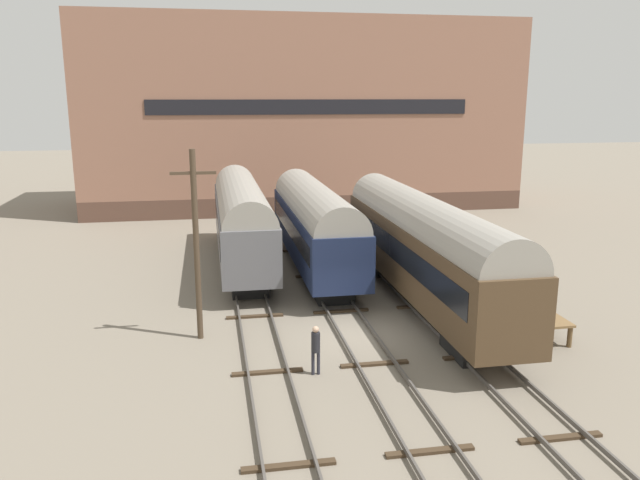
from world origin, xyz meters
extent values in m
plane|color=slate|center=(0.00, 0.00, 0.00)|extent=(200.00, 200.00, 0.00)
cube|color=#4C4742|center=(-4.74, 0.00, 0.18)|extent=(0.08, 60.00, 0.16)
cube|color=#4C4742|center=(-3.31, 0.00, 0.18)|extent=(0.08, 60.00, 0.16)
cube|color=#3D2D1E|center=(-4.03, -9.00, 0.05)|extent=(2.60, 0.24, 0.10)
cube|color=#3D2D1E|center=(-4.03, -3.00, 0.05)|extent=(2.60, 0.24, 0.10)
cube|color=#3D2D1E|center=(-4.03, 3.00, 0.05)|extent=(2.60, 0.24, 0.10)
cube|color=#3D2D1E|center=(-4.03, 9.00, 0.05)|extent=(2.60, 0.24, 0.10)
cube|color=#3D2D1E|center=(-4.03, 15.00, 0.05)|extent=(2.60, 0.24, 0.10)
cube|color=#3D2D1E|center=(-4.03, 21.00, 0.05)|extent=(2.60, 0.24, 0.10)
cube|color=#3D2D1E|center=(-4.03, 27.00, 0.05)|extent=(2.60, 0.24, 0.10)
cube|color=#4C4742|center=(-0.72, 0.00, 0.18)|extent=(0.08, 60.00, 0.16)
cube|color=#4C4742|center=(0.72, 0.00, 0.18)|extent=(0.08, 60.00, 0.16)
cube|color=#3D2D1E|center=(0.00, -9.00, 0.05)|extent=(2.60, 0.24, 0.10)
cube|color=#3D2D1E|center=(0.00, -3.00, 0.05)|extent=(2.60, 0.24, 0.10)
cube|color=#3D2D1E|center=(0.00, 3.00, 0.05)|extent=(2.60, 0.24, 0.10)
cube|color=#3D2D1E|center=(0.00, 9.00, 0.05)|extent=(2.60, 0.24, 0.10)
cube|color=#3D2D1E|center=(0.00, 15.00, 0.05)|extent=(2.60, 0.24, 0.10)
cube|color=#3D2D1E|center=(0.00, 21.00, 0.05)|extent=(2.60, 0.24, 0.10)
cube|color=#3D2D1E|center=(0.00, 27.00, 0.05)|extent=(2.60, 0.24, 0.10)
cube|color=#4C4742|center=(3.31, 0.00, 0.18)|extent=(0.08, 60.00, 0.16)
cube|color=#4C4742|center=(4.74, 0.00, 0.18)|extent=(0.08, 60.00, 0.16)
cube|color=#3D2D1E|center=(4.03, -9.00, 0.05)|extent=(2.60, 0.24, 0.10)
cube|color=#3D2D1E|center=(4.03, -3.00, 0.05)|extent=(2.60, 0.24, 0.10)
cube|color=#3D2D1E|center=(4.03, 3.00, 0.05)|extent=(2.60, 0.24, 0.10)
cube|color=#3D2D1E|center=(4.03, 9.00, 0.05)|extent=(2.60, 0.24, 0.10)
cube|color=#3D2D1E|center=(4.03, 15.00, 0.05)|extent=(2.60, 0.24, 0.10)
cube|color=#3D2D1E|center=(4.03, 21.00, 0.05)|extent=(2.60, 0.24, 0.10)
cube|color=#3D2D1E|center=(4.03, 27.00, 0.05)|extent=(2.60, 0.24, 0.10)
cube|color=black|center=(4.03, 9.36, 0.50)|extent=(1.80, 2.40, 1.00)
cube|color=black|center=(4.03, -2.71, 0.50)|extent=(1.80, 2.40, 1.00)
cube|color=#4C3823|center=(4.03, 3.33, 2.49)|extent=(2.81, 18.56, 2.98)
cube|color=black|center=(4.03, 3.33, 2.85)|extent=(2.85, 17.08, 1.07)
cylinder|color=gray|center=(4.03, 3.33, 3.98)|extent=(2.67, 18.19, 2.67)
cube|color=black|center=(-4.03, 17.44, 0.50)|extent=(1.80, 2.40, 1.00)
cube|color=black|center=(-4.03, 6.80, 0.50)|extent=(1.80, 2.40, 1.00)
cube|color=slate|center=(-4.03, 12.12, 2.41)|extent=(2.83, 16.38, 2.82)
cube|color=black|center=(-4.03, 12.12, 2.75)|extent=(2.87, 15.07, 1.01)
cylinder|color=gray|center=(-4.03, 12.12, 3.82)|extent=(2.69, 16.05, 2.69)
cube|color=black|center=(0.00, 15.34, 0.50)|extent=(1.80, 2.40, 1.00)
cube|color=black|center=(0.00, 5.13, 0.50)|extent=(1.80, 2.40, 1.00)
cube|color=#192342|center=(0.00, 10.23, 2.34)|extent=(2.91, 15.70, 2.67)
cube|color=black|center=(0.00, 10.23, 2.66)|extent=(2.95, 14.45, 0.96)
cylinder|color=gray|center=(0.00, 10.23, 3.67)|extent=(2.76, 15.39, 2.76)
cube|color=brown|center=(6.83, 3.23, 0.91)|extent=(2.97, 12.14, 0.10)
cylinder|color=brown|center=(5.49, -2.69, 0.43)|extent=(0.20, 0.20, 0.86)
cylinder|color=brown|center=(8.17, -2.69, 0.43)|extent=(0.20, 0.20, 0.86)
cylinder|color=brown|center=(5.49, 9.15, 0.43)|extent=(0.20, 0.20, 0.86)
cylinder|color=brown|center=(8.17, 9.15, 0.43)|extent=(0.20, 0.20, 0.86)
cylinder|color=brown|center=(5.49, 3.23, 0.43)|extent=(0.20, 0.20, 0.86)
cylinder|color=brown|center=(8.17, 3.23, 0.43)|extent=(0.20, 0.20, 0.86)
cube|color=brown|center=(6.54, 0.65, 1.39)|extent=(1.40, 0.40, 0.06)
cube|color=brown|center=(6.54, 0.82, 1.64)|extent=(1.40, 0.06, 0.45)
cube|color=black|center=(5.94, 0.65, 1.16)|extent=(0.06, 0.40, 0.40)
cube|color=black|center=(7.13, 0.65, 1.16)|extent=(0.06, 0.40, 0.40)
cylinder|color=#282833|center=(-2.41, -3.39, 0.44)|extent=(0.12, 0.12, 0.88)
cylinder|color=#282833|center=(-2.21, -3.39, 0.44)|extent=(0.12, 0.12, 0.88)
cylinder|color=#232328|center=(-2.31, -3.39, 1.24)|extent=(0.32, 0.32, 0.73)
sphere|color=tan|center=(-2.31, -3.39, 1.73)|extent=(0.24, 0.24, 0.24)
cylinder|color=#473828|center=(-6.45, 0.92, 3.92)|extent=(0.24, 0.24, 7.85)
cube|color=#473828|center=(-6.45, 0.92, 6.90)|extent=(1.80, 0.12, 0.12)
cube|color=brown|center=(2.67, 34.02, 0.82)|extent=(37.79, 13.55, 1.64)
cube|color=#936651|center=(2.67, 34.02, 9.00)|extent=(37.79, 13.55, 14.72)
cube|color=black|center=(2.67, 27.19, 9.00)|extent=(26.46, 0.10, 1.20)
camera|label=1|loc=(-5.87, -24.02, 9.84)|focal=35.00mm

